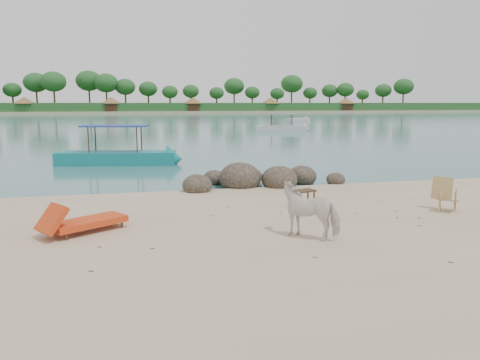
# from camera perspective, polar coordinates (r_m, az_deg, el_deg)

# --- Properties ---
(water) EXTENTS (400.00, 400.00, 0.00)m
(water) POSITION_cam_1_polar(r_m,az_deg,el_deg) (100.22, -11.31, 7.45)
(water) COLOR #396E73
(water) RESTS_ON ground
(far_shore) EXTENTS (420.00, 90.00, 1.40)m
(far_shore) POSITION_cam_1_polar(r_m,az_deg,el_deg) (180.17, -12.21, 8.20)
(far_shore) COLOR tan
(far_shore) RESTS_ON ground
(far_scenery) EXTENTS (420.00, 18.00, 9.50)m
(far_scenery) POSITION_cam_1_polar(r_m,az_deg,el_deg) (146.85, -11.99, 9.21)
(far_scenery) COLOR #1E4C1E
(far_scenery) RESTS_ON ground
(boulders) EXTENTS (6.28, 2.90, 1.16)m
(boulders) POSITION_cam_1_polar(r_m,az_deg,el_deg) (17.48, 1.96, 0.05)
(boulders) COLOR #2F261F
(boulders) RESTS_ON ground
(cow) EXTENTS (1.55, 1.45, 1.23)m
(cow) POSITION_cam_1_polar(r_m,az_deg,el_deg) (10.80, 8.62, -3.77)
(cow) COLOR white
(cow) RESTS_ON ground
(side_table) EXTENTS (0.70, 0.54, 0.49)m
(side_table) POSITION_cam_1_polar(r_m,az_deg,el_deg) (13.93, 7.82, -2.34)
(side_table) COLOR black
(side_table) RESTS_ON ground
(lounge_chair) EXTENTS (2.26, 1.86, 0.66)m
(lounge_chair) POSITION_cam_1_polar(r_m,az_deg,el_deg) (11.71, -18.02, -4.54)
(lounge_chair) COLOR red
(lounge_chair) RESTS_ON ground
(deck_chair) EXTENTS (0.88, 0.89, 0.94)m
(deck_chair) POSITION_cam_1_polar(r_m,az_deg,el_deg) (14.40, 24.03, -1.79)
(deck_chair) COLOR #AA8055
(deck_chair) RESTS_ON ground
(boat_near) EXTENTS (6.81, 2.74, 3.23)m
(boat_near) POSITION_cam_1_polar(r_m,az_deg,el_deg) (24.58, -14.96, 5.71)
(boat_near) COLOR #117375
(boat_near) RESTS_ON water
(boat_mid) EXTENTS (6.50, 2.90, 3.09)m
(boat_mid) POSITION_cam_1_polar(r_m,az_deg,el_deg) (52.89, 5.11, 7.71)
(boat_mid) COLOR #BBBCB7
(boat_mid) RESTS_ON water
(boat_far) EXTENTS (5.80, 4.91, 0.72)m
(boat_far) POSITION_cam_1_polar(r_m,az_deg,el_deg) (78.57, 7.15, 7.34)
(boat_far) COLOR #B5B4B0
(boat_far) RESTS_ON water
(dead_leaves) EXTENTS (8.32, 5.93, 0.00)m
(dead_leaves) POSITION_cam_1_polar(r_m,az_deg,el_deg) (12.14, 7.91, -5.26)
(dead_leaves) COLOR brown
(dead_leaves) RESTS_ON ground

